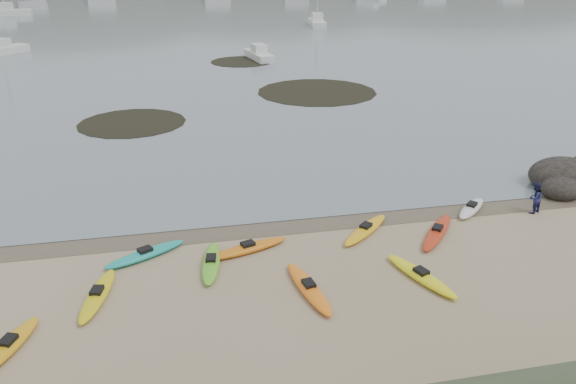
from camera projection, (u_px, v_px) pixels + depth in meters
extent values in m
plane|color=tan|center=(288.00, 221.00, 26.62)|extent=(600.00, 600.00, 0.00)
plane|color=brown|center=(289.00, 224.00, 26.34)|extent=(60.00, 60.00, 0.00)
ellipsoid|color=#65C727|center=(211.00, 263.00, 22.74)|extent=(1.22, 3.49, 0.34)
ellipsoid|color=orange|center=(9.00, 345.00, 17.98)|extent=(1.79, 3.12, 0.34)
ellipsoid|color=yellow|center=(98.00, 295.00, 20.60)|extent=(1.45, 3.67, 0.34)
ellipsoid|color=yellow|center=(421.00, 276.00, 21.83)|extent=(1.94, 3.81, 0.34)
ellipsoid|color=orange|center=(248.00, 248.00, 23.84)|extent=(3.74, 1.84, 0.34)
ellipsoid|color=teal|center=(145.00, 254.00, 23.38)|extent=(3.53, 2.37, 0.34)
ellipsoid|color=silver|center=(471.00, 208.00, 27.52)|extent=(2.58, 2.49, 0.34)
ellipsoid|color=orange|center=(309.00, 288.00, 21.03)|extent=(1.33, 3.93, 0.34)
ellipsoid|color=red|center=(437.00, 232.00, 25.22)|extent=(3.12, 3.55, 0.34)
ellipsoid|color=yellow|center=(366.00, 230.00, 25.41)|extent=(3.17, 3.06, 0.34)
imported|color=navy|center=(535.00, 198.00, 27.15)|extent=(0.94, 0.85, 1.59)
ellipsoid|color=black|center=(561.00, 180.00, 30.55)|extent=(3.75, 2.92, 1.87)
ellipsoid|color=black|center=(560.00, 193.00, 29.24)|extent=(2.08, 1.87, 1.25)
cylinder|color=black|center=(132.00, 123.00, 41.57)|extent=(7.89, 7.89, 0.04)
cylinder|color=black|center=(317.00, 92.00, 50.64)|extent=(10.74, 10.74, 0.04)
cylinder|color=black|center=(242.00, 62.00, 64.27)|extent=(7.10, 7.10, 0.04)
cube|color=silver|center=(1.00, 51.00, 68.52)|extent=(5.83, 6.93, 1.00)
cube|color=silver|center=(259.00, 55.00, 65.69)|extent=(2.90, 6.78, 0.92)
cube|color=silver|center=(317.00, 23.00, 94.11)|extent=(3.29, 8.28, 1.13)
cube|color=silver|center=(5.00, 12.00, 108.77)|extent=(9.58, 3.49, 1.31)
ellipsoid|color=#384235|center=(54.00, 41.00, 200.52)|extent=(220.00, 120.00, 80.00)
ellipsoid|color=#384235|center=(276.00, 29.00, 209.96)|extent=(200.00, 110.00, 68.00)
ellipsoid|color=#384235|center=(470.00, 25.00, 235.59)|extent=(230.00, 130.00, 76.00)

